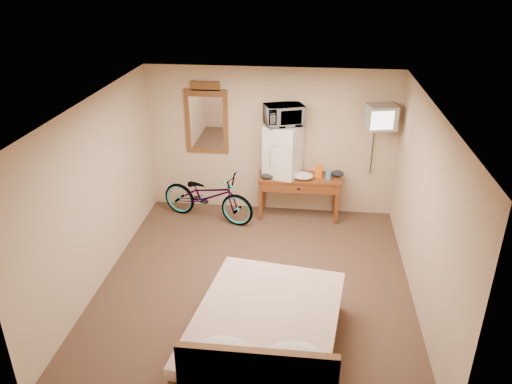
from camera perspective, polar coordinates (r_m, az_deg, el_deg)
room at (r=6.35m, az=-0.09°, el=-1.11°), size 4.60×4.64×2.50m
desk at (r=8.39m, az=4.95°, el=0.97°), size 1.37×0.54×0.75m
mini_fridge at (r=8.25m, az=3.10°, el=4.77°), size 0.67×0.66×0.87m
microwave at (r=8.06m, az=3.20°, el=8.79°), size 0.70×0.59×0.33m
snack_bag at (r=8.31m, az=7.18°, el=2.40°), size 0.13×0.09×0.23m
blue_cup at (r=8.27m, az=8.28°, el=1.92°), size 0.09×0.09×0.15m
cloth_cream at (r=8.26m, az=5.38°, el=1.86°), size 0.35×0.27×0.11m
cloth_dark_a at (r=8.24m, az=1.33°, el=1.85°), size 0.23×0.17×0.09m
cloth_dark_b at (r=8.43m, az=9.28°, el=2.11°), size 0.22×0.18×0.10m
crt_television at (r=8.07m, az=14.10°, el=8.30°), size 0.51×0.60×0.38m
wall_mirror at (r=8.47m, az=-5.67°, el=8.31°), size 0.72×0.04×1.22m
bicycle at (r=8.42m, az=-5.55°, el=-0.41°), size 1.76×1.03×0.88m
bed at (r=5.72m, az=1.08°, el=-16.08°), size 1.80×2.22×0.90m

